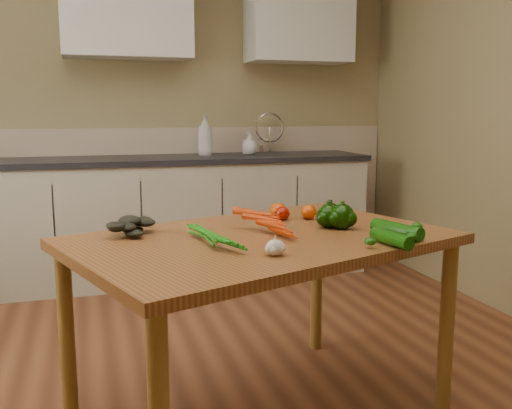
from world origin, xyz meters
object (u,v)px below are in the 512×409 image
(leafy_greens, at_px, (131,223))
(pepper_a, at_px, (328,216))
(pepper_b, at_px, (330,214))
(pepper_c, at_px, (342,217))
(soap_bottle_b, at_px, (249,143))
(garlic_bulb, at_px, (275,247))
(zucchini_a, at_px, (397,230))
(zucchini_b, at_px, (392,239))
(tomato_c, at_px, (309,212))
(soap_bottle_a, at_px, (205,135))
(tomato_b, at_px, (278,211))
(table, at_px, (262,257))
(carrot_bunch, at_px, (251,228))
(tomato_a, at_px, (282,213))
(soap_bottle_c, at_px, (250,145))

(leafy_greens, relative_size, pepper_a, 2.13)
(pepper_b, bearing_deg, pepper_c, -76.14)
(soap_bottle_b, distance_m, pepper_b, 2.11)
(leafy_greens, distance_m, garlic_bulb, 0.62)
(soap_bottle_b, bearing_deg, pepper_b, 62.10)
(zucchini_a, xyz_separation_m, zucchini_b, (-0.10, -0.13, -0.00))
(leafy_greens, bearing_deg, tomato_c, 9.19)
(soap_bottle_a, relative_size, leafy_greens, 1.50)
(tomato_b, relative_size, zucchini_a, 0.33)
(soap_bottle_b, distance_m, leafy_greens, 2.32)
(pepper_b, xyz_separation_m, zucchini_a, (0.16, -0.27, -0.02))
(table, height_order, carrot_bunch, carrot_bunch)
(tomato_b, bearing_deg, zucchini_b, -70.35)
(pepper_c, distance_m, zucchini_a, 0.24)
(table, height_order, zucchini_b, zucchini_b)
(pepper_a, bearing_deg, soap_bottle_b, 82.70)
(tomato_c, bearing_deg, tomato_a, 175.50)
(carrot_bunch, relative_size, tomato_a, 3.99)
(pepper_b, bearing_deg, leafy_greens, 177.79)
(soap_bottle_a, bearing_deg, garlic_bulb, -93.80)
(carrot_bunch, xyz_separation_m, zucchini_a, (0.54, -0.15, -0.01))
(soap_bottle_b, relative_size, zucchini_b, 0.87)
(soap_bottle_b, xyz_separation_m, zucchini_b, (-0.19, -2.49, -0.20))
(garlic_bulb, xyz_separation_m, pepper_a, (0.35, 0.37, 0.02))
(pepper_a, height_order, tomato_b, pepper_a)
(zucchini_b, bearing_deg, soap_bottle_b, 85.73)
(table, xyz_separation_m, leafy_greens, (-0.48, 0.14, 0.13))
(tomato_b, bearing_deg, pepper_a, -62.52)
(soap_bottle_a, height_order, pepper_a, soap_bottle_a)
(soap_bottle_a, height_order, soap_bottle_c, soap_bottle_a)
(leafy_greens, relative_size, tomato_c, 2.87)
(soap_bottle_c, relative_size, pepper_c, 1.48)
(pepper_a, bearing_deg, pepper_b, 55.97)
(pepper_c, bearing_deg, soap_bottle_b, 84.01)
(soap_bottle_c, height_order, pepper_b, soap_bottle_c)
(soap_bottle_c, distance_m, tomato_a, 1.93)
(pepper_c, relative_size, zucchini_a, 0.44)
(pepper_a, relative_size, pepper_b, 1.00)
(soap_bottle_a, relative_size, garlic_bulb, 4.71)
(table, xyz_separation_m, garlic_bulb, (-0.05, -0.30, 0.11))
(table, height_order, soap_bottle_a, soap_bottle_a)
(carrot_bunch, relative_size, zucchini_b, 1.41)
(soap_bottle_a, height_order, tomato_a, soap_bottle_a)
(soap_bottle_b, height_order, carrot_bunch, soap_bottle_b)
(table, xyz_separation_m, zucchini_b, (0.39, -0.29, 0.11))
(soap_bottle_a, bearing_deg, carrot_bunch, -94.68)
(soap_bottle_a, relative_size, tomato_b, 3.96)
(soap_bottle_c, bearing_deg, table, 87.13)
(table, distance_m, leafy_greens, 0.52)
(soap_bottle_c, relative_size, pepper_a, 1.57)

